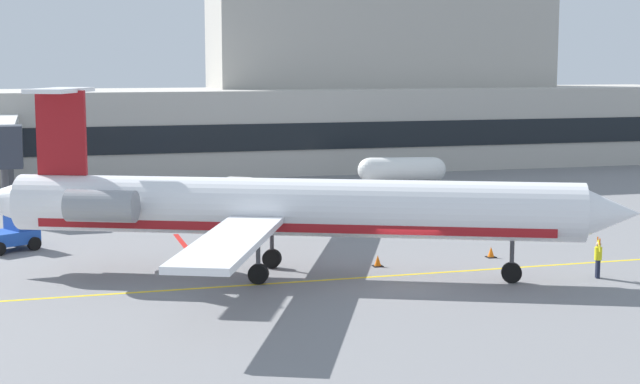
# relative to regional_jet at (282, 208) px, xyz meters

# --- Properties ---
(ground) EXTENTS (120.00, 120.00, 0.11)m
(ground) POSITION_rel_regional_jet_xyz_m (4.80, -2.98, -3.22)
(ground) COLOR slate
(terminal_building) EXTENTS (78.13, 13.95, 20.60)m
(terminal_building) POSITION_rel_regional_jet_xyz_m (15.69, 44.40, 4.07)
(terminal_building) COLOR #B7B2A8
(terminal_building) RESTS_ON ground
(jet_bridge_west) EXTENTS (2.40, 17.07, 5.80)m
(jet_bridge_west) POSITION_rel_regional_jet_xyz_m (-12.67, 27.77, 1.25)
(jet_bridge_west) COLOR silver
(jet_bridge_west) RESTS_ON ground
(regional_jet) EXTENTS (29.39, 23.13, 8.53)m
(regional_jet) POSITION_rel_regional_jet_xyz_m (0.00, 0.00, 0.00)
(regional_jet) COLOR white
(regional_jet) RESTS_ON ground
(baggage_tug) EXTENTS (4.15, 2.33, 2.30)m
(baggage_tug) POSITION_rel_regional_jet_xyz_m (1.56, 15.36, -2.14)
(baggage_tug) COLOR #19389E
(baggage_tug) RESTS_ON ground
(pushback_tractor) EXTENTS (3.39, 3.18, 1.97)m
(pushback_tractor) POSITION_rel_regional_jet_xyz_m (-12.02, 9.95, -2.27)
(pushback_tractor) COLOR #1E4CB2
(pushback_tractor) RESTS_ON ground
(belt_loader) EXTENTS (3.46, 3.78, 1.90)m
(belt_loader) POSITION_rel_regional_jet_xyz_m (2.02, 21.57, -2.29)
(belt_loader) COLOR silver
(belt_loader) RESTS_ON ground
(fuel_tank) EXTENTS (6.91, 2.91, 2.29)m
(fuel_tank) POSITION_rel_regional_jet_xyz_m (16.84, 28.57, -1.88)
(fuel_tank) COLOR white
(fuel_tank) RESTS_ON ground
(marshaller) EXTENTS (0.38, 0.81, 1.86)m
(marshaller) POSITION_rel_regional_jet_xyz_m (13.66, -4.38, -2.23)
(marshaller) COLOR #191E33
(marshaller) RESTS_ON ground
(safety_cone_alpha) EXTENTS (0.47, 0.47, 0.55)m
(safety_cone_alpha) POSITION_rel_regional_jet_xyz_m (4.92, 0.75, -2.92)
(safety_cone_alpha) COLOR orange
(safety_cone_alpha) RESTS_ON ground
(safety_cone_bravo) EXTENTS (0.47, 0.47, 0.55)m
(safety_cone_bravo) POSITION_rel_regional_jet_xyz_m (11.09, 1.18, -2.92)
(safety_cone_bravo) COLOR orange
(safety_cone_bravo) RESTS_ON ground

